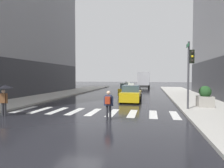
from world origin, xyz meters
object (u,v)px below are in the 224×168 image
at_px(taxi_second, 128,90).
at_px(pedestrian_with_backpack, 108,103).
at_px(traffic_light_pole, 190,65).
at_px(taxi_lead, 131,94).
at_px(box_truck, 144,80).
at_px(planter_near_corner, 205,97).
at_px(pedestrian_with_umbrella, 5,92).

distance_m(taxi_second, pedestrian_with_backpack, 14.23).
bearing_deg(traffic_light_pole, taxi_lead, 135.91).
height_order(traffic_light_pole, box_truck, traffic_light_pole).
relative_size(box_truck, planter_near_corner, 4.71).
xyz_separation_m(taxi_lead, pedestrian_with_backpack, (-0.44, -8.45, 0.25)).
bearing_deg(taxi_second, pedestrian_with_umbrella, -112.44).
relative_size(taxi_lead, pedestrian_with_umbrella, 2.35).
relative_size(pedestrian_with_backpack, planter_near_corner, 1.03).
distance_m(taxi_second, pedestrian_with_umbrella, 15.64).
bearing_deg(taxi_lead, pedestrian_with_backpack, -92.98).
bearing_deg(taxi_lead, taxi_second, 100.17).
xyz_separation_m(traffic_light_pole, taxi_lead, (-4.62, 4.48, -2.53)).
xyz_separation_m(taxi_lead, taxi_second, (-1.03, 5.77, 0.00)).
bearing_deg(traffic_light_pole, box_truck, 99.43).
bearing_deg(taxi_second, box_truck, 83.67).
distance_m(pedestrian_with_umbrella, planter_near_corner, 14.10).
height_order(box_truck, planter_near_corner, box_truck).
height_order(taxi_second, box_truck, box_truck).
height_order(taxi_second, pedestrian_with_umbrella, pedestrian_with_umbrella).
xyz_separation_m(taxi_second, planter_near_corner, (7.02, -8.98, 0.15)).
distance_m(box_truck, pedestrian_with_umbrella, 29.69).
distance_m(traffic_light_pole, pedestrian_with_umbrella, 12.48).
height_order(taxi_second, planter_near_corner, taxi_second).
relative_size(taxi_second, pedestrian_with_backpack, 2.77).
height_order(taxi_second, pedestrian_with_backpack, taxi_second).
bearing_deg(planter_near_corner, taxi_lead, 151.76).
distance_m(traffic_light_pole, box_truck, 24.90).
relative_size(traffic_light_pole, taxi_second, 1.05).
bearing_deg(pedestrian_with_backpack, planter_near_corner, 39.17).
xyz_separation_m(box_truck, pedestrian_with_backpack, (-0.99, -28.50, -0.88)).
bearing_deg(pedestrian_with_backpack, pedestrian_with_umbrella, -178.07).
distance_m(taxi_second, box_truck, 14.41).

